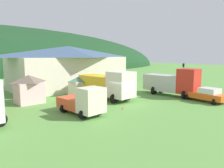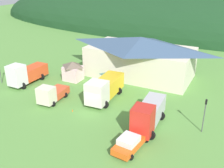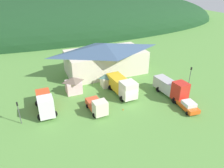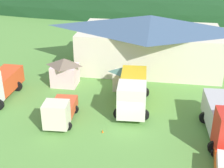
{
  "view_description": "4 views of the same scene",
  "coord_description": "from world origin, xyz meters",
  "px_view_note": "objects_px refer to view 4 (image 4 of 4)",
  "views": [
    {
      "loc": [
        -17.17,
        -17.32,
        5.58
      ],
      "look_at": [
        0.0,
        2.2,
        2.0
      ],
      "focal_mm": 34.82,
      "sensor_mm": 36.0,
      "label": 1
    },
    {
      "loc": [
        16.53,
        -26.76,
        17.12
      ],
      "look_at": [
        0.97,
        3.76,
        2.36
      ],
      "focal_mm": 42.58,
      "sensor_mm": 36.0,
      "label": 2
    },
    {
      "loc": [
        -15.32,
        -28.9,
        20.03
      ],
      "look_at": [
        -1.96,
        3.18,
        2.53
      ],
      "focal_mm": 34.41,
      "sensor_mm": 36.0,
      "label": 3
    },
    {
      "loc": [
        2.58,
        -25.02,
        15.8
      ],
      "look_at": [
        -2.05,
        3.46,
        2.29
      ],
      "focal_mm": 51.15,
      "sensor_mm": 36.0,
      "label": 4
    }
  ],
  "objects_px": {
    "play_shed_cream": "(126,77)",
    "light_truck_cream": "(60,111)",
    "heavy_rig_striped": "(133,91)",
    "depot_building": "(150,41)",
    "play_shed_pink": "(65,71)",
    "crane_truck_red": "(224,120)",
    "traffic_cone_near_pickup": "(103,133)"
  },
  "relations": [
    {
      "from": "crane_truck_red",
      "to": "traffic_cone_near_pickup",
      "type": "xyz_separation_m",
      "value": [
        -10.13,
        -0.76,
        -1.85
      ]
    },
    {
      "from": "play_shed_cream",
      "to": "light_truck_cream",
      "type": "distance_m",
      "value": 9.65
    },
    {
      "from": "depot_building",
      "to": "crane_truck_red",
      "type": "height_order",
      "value": "depot_building"
    },
    {
      "from": "play_shed_pink",
      "to": "heavy_rig_striped",
      "type": "xyz_separation_m",
      "value": [
        8.23,
        -4.15,
        0.18
      ]
    },
    {
      "from": "play_shed_pink",
      "to": "light_truck_cream",
      "type": "bearing_deg",
      "value": -76.38
    },
    {
      "from": "heavy_rig_striped",
      "to": "depot_building",
      "type": "bearing_deg",
      "value": 171.81
    },
    {
      "from": "play_shed_pink",
      "to": "light_truck_cream",
      "type": "relative_size",
      "value": 0.62
    },
    {
      "from": "play_shed_pink",
      "to": "light_truck_cream",
      "type": "distance_m",
      "value": 8.4
    },
    {
      "from": "light_truck_cream",
      "to": "play_shed_pink",
      "type": "bearing_deg",
      "value": -169.76
    },
    {
      "from": "play_shed_cream",
      "to": "traffic_cone_near_pickup",
      "type": "height_order",
      "value": "play_shed_cream"
    },
    {
      "from": "crane_truck_red",
      "to": "play_shed_pink",
      "type": "bearing_deg",
      "value": -120.64
    },
    {
      "from": "play_shed_pink",
      "to": "heavy_rig_striped",
      "type": "relative_size",
      "value": 0.4
    },
    {
      "from": "depot_building",
      "to": "light_truck_cream",
      "type": "bearing_deg",
      "value": -115.54
    },
    {
      "from": "play_shed_pink",
      "to": "heavy_rig_striped",
      "type": "bearing_deg",
      "value": -26.76
    },
    {
      "from": "depot_building",
      "to": "play_shed_cream",
      "type": "height_order",
      "value": "depot_building"
    },
    {
      "from": "heavy_rig_striped",
      "to": "crane_truck_red",
      "type": "height_order",
      "value": "crane_truck_red"
    },
    {
      "from": "play_shed_pink",
      "to": "traffic_cone_near_pickup",
      "type": "bearing_deg",
      "value": -56.01
    },
    {
      "from": "depot_building",
      "to": "light_truck_cream",
      "type": "distance_m",
      "value": 16.9
    },
    {
      "from": "depot_building",
      "to": "heavy_rig_striped",
      "type": "bearing_deg",
      "value": -94.97
    },
    {
      "from": "play_shed_pink",
      "to": "light_truck_cream",
      "type": "xyz_separation_m",
      "value": [
        1.98,
        -8.15,
        -0.4
      ]
    },
    {
      "from": "play_shed_cream",
      "to": "heavy_rig_striped",
      "type": "relative_size",
      "value": 0.36
    },
    {
      "from": "depot_building",
      "to": "play_shed_pink",
      "type": "distance_m",
      "value": 11.68
    },
    {
      "from": "light_truck_cream",
      "to": "heavy_rig_striped",
      "type": "height_order",
      "value": "heavy_rig_striped"
    },
    {
      "from": "heavy_rig_striped",
      "to": "traffic_cone_near_pickup",
      "type": "height_order",
      "value": "heavy_rig_striped"
    },
    {
      "from": "play_shed_cream",
      "to": "play_shed_pink",
      "type": "xyz_separation_m",
      "value": [
        -7.03,
        -0.07,
        0.28
      ]
    },
    {
      "from": "depot_building",
      "to": "traffic_cone_near_pickup",
      "type": "distance_m",
      "value": 16.71
    },
    {
      "from": "heavy_rig_striped",
      "to": "light_truck_cream",
      "type": "bearing_deg",
      "value": -60.58
    },
    {
      "from": "play_shed_pink",
      "to": "traffic_cone_near_pickup",
      "type": "height_order",
      "value": "play_shed_pink"
    },
    {
      "from": "traffic_cone_near_pickup",
      "to": "depot_building",
      "type": "bearing_deg",
      "value": 79.15
    },
    {
      "from": "play_shed_pink",
      "to": "crane_truck_red",
      "type": "xyz_separation_m",
      "value": [
        16.26,
        -8.32,
        0.18
      ]
    },
    {
      "from": "play_shed_pink",
      "to": "depot_building",
      "type": "bearing_deg",
      "value": 37.1
    },
    {
      "from": "light_truck_cream",
      "to": "crane_truck_red",
      "type": "bearing_deg",
      "value": 85.97
    }
  ]
}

